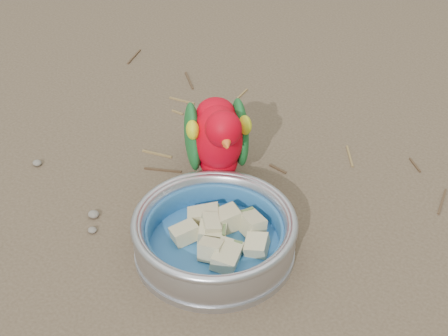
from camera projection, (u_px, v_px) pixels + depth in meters
The scene contains 6 objects.
ground at pixel (183, 249), 0.95m from camera, with size 60.00×60.00×0.00m, color brown.
food_bowl at pixel (215, 248), 0.94m from camera, with size 0.22×0.22×0.02m, color #B2B2BA.
bowl_wall at pixel (214, 232), 0.92m from camera, with size 0.22×0.22×0.04m, color #B2B2BA, non-canonical shape.
fruit_wedges at pixel (214, 236), 0.93m from camera, with size 0.13×0.13×0.03m, color #C3B688, non-canonical shape.
lory_parrot at pixel (218, 145), 1.01m from camera, with size 0.10×0.20×0.16m, color red, non-canonical shape.
ground_debris at pixel (235, 228), 0.98m from camera, with size 0.90×0.80×0.01m, color olive, non-canonical shape.
Camera 1 is at (0.43, -0.55, 0.66)m, focal length 55.00 mm.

